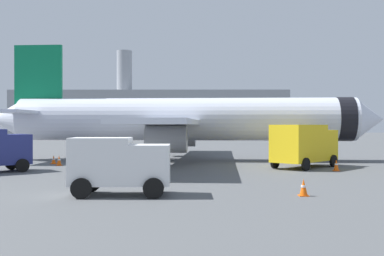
% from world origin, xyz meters
% --- Properties ---
extents(airplane_at_gate, '(35.75, 32.24, 10.50)m').
position_xyz_m(airplane_at_gate, '(-1.42, 39.48, 3.66)').
color(airplane_at_gate, silver).
rests_on(airplane_at_gate, ground).
extents(fuel_truck, '(5.83, 6.04, 3.20)m').
position_xyz_m(fuel_truck, '(7.82, 32.33, 1.77)').
color(fuel_truck, yellow).
rests_on(fuel_truck, ground).
extents(cargo_van, '(4.44, 2.41, 2.60)m').
position_xyz_m(cargo_van, '(-3.73, 18.74, 1.45)').
color(cargo_van, white).
rests_on(cargo_van, ground).
extents(safety_cone_near, '(0.44, 0.44, 0.77)m').
position_xyz_m(safety_cone_near, '(4.52, 18.56, 0.38)').
color(safety_cone_near, '#F2590C').
rests_on(safety_cone_near, ground).
extents(safety_cone_mid, '(0.44, 0.44, 0.81)m').
position_xyz_m(safety_cone_mid, '(-10.94, 34.04, 0.40)').
color(safety_cone_mid, '#F2590C').
rests_on(safety_cone_mid, ground).
extents(safety_cone_far, '(0.44, 0.44, 0.69)m').
position_xyz_m(safety_cone_far, '(-11.83, 35.57, 0.34)').
color(safety_cone_far, '#F2590C').
rests_on(safety_cone_far, ground).
extents(safety_cone_outer, '(0.44, 0.44, 0.81)m').
position_xyz_m(safety_cone_outer, '(9.45, 29.90, 0.40)').
color(safety_cone_outer, '#F2590C').
rests_on(safety_cone_outer, ground).
extents(terminal_building, '(76.57, 19.19, 24.82)m').
position_xyz_m(terminal_building, '(-12.92, 132.22, 6.56)').
color(terminal_building, gray).
rests_on(terminal_building, ground).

